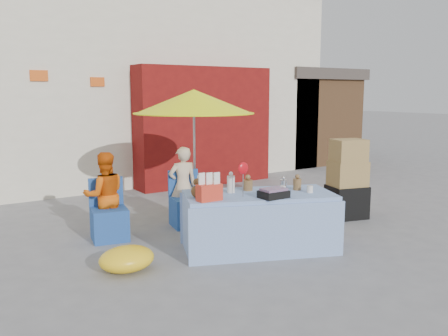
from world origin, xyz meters
TOP-DOWN VIEW (x-y plane):
  - ground at (0.00, 0.00)m, footprint 80.00×80.00m
  - backdrop at (0.52, 7.52)m, footprint 14.00×8.00m
  - market_table at (0.41, -0.09)m, footprint 2.16×1.59m
  - chair_left at (-1.06, 1.40)m, footprint 0.56×0.55m
  - chair_right at (0.19, 1.40)m, footprint 0.56×0.55m
  - vendor_orange at (-1.07, 1.53)m, footprint 0.67×0.57m
  - vendor_beige at (0.18, 1.53)m, footprint 0.49×0.37m
  - umbrella at (0.48, 1.68)m, footprint 1.90×1.90m
  - box_stack at (2.61, 0.38)m, footprint 0.69×0.62m
  - tarp_bundle at (-1.32, 0.14)m, footprint 0.80×0.73m

SIDE VIEW (x-z plane):
  - ground at x=0.00m, z-range 0.00..0.00m
  - tarp_bundle at x=-1.32m, z-range 0.00..0.29m
  - chair_left at x=-1.06m, z-range -0.17..0.68m
  - chair_right at x=0.19m, z-range -0.17..0.68m
  - market_table at x=0.41m, z-range -0.21..0.98m
  - box_stack at x=2.61m, z-range -0.05..1.25m
  - vendor_beige at x=0.18m, z-range 0.00..1.22m
  - vendor_orange at x=-1.07m, z-range 0.00..1.22m
  - umbrella at x=0.48m, z-range 0.85..2.94m
  - backdrop at x=0.52m, z-range -0.80..7.00m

